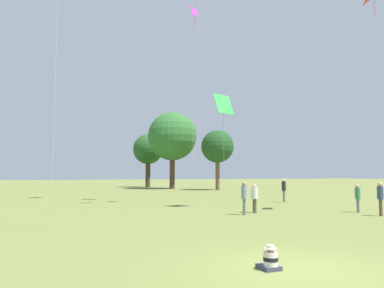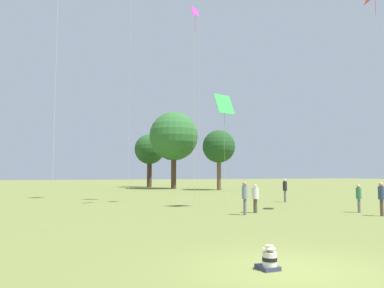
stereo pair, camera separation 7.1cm
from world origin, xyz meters
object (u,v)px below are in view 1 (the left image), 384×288
object	(u,v)px
person_standing_5	(358,196)
person_standing_1	(284,188)
kite_4	(194,24)
person_standing_0	(254,196)
seated_toddler	(270,260)
distant_tree_0	(148,150)
person_standing_3	(244,195)
person_standing_6	(380,195)
kite_5	(224,105)
distant_tree_1	(217,147)
distant_tree_2	(172,136)

from	to	relation	value
person_standing_5	person_standing_1	bearing A→B (deg)	110.61
person_standing_5	kite_4	xyz separation A→B (m)	(-6.69, 8.54, 12.47)
person_standing_0	person_standing_5	xyz separation A→B (m)	(5.62, -2.13, 0.01)
seated_toddler	distant_tree_0	distance (m)	56.40
person_standing_0	distant_tree_0	xyz separation A→B (m)	(5.90, 43.48, 5.46)
distant_tree_0	seated_toddler	bearing A→B (deg)	-102.83
person_standing_1	person_standing_3	world-z (taller)	person_standing_1
person_standing_5	distant_tree_0	xyz separation A→B (m)	(0.27, 45.61, 5.45)
distant_tree_0	kite_4	bearing A→B (deg)	-100.64
person_standing_0	person_standing_6	bearing A→B (deg)	-158.73
seated_toddler	person_standing_1	xyz separation A→B (m)	(13.13, 17.39, 0.89)
kite_5	distant_tree_1	bearing A→B (deg)	92.41
person_standing_0	distant_tree_0	distance (m)	44.22
kite_5	distant_tree_2	size ratio (longest dim) A/B	0.64
person_standing_3	distant_tree_0	xyz separation A→B (m)	(7.02, 44.24, 5.34)
kite_4	distant_tree_1	size ratio (longest dim) A/B	1.74
seated_toddler	person_standing_5	world-z (taller)	person_standing_5
kite_4	distant_tree_0	size ratio (longest dim) A/B	1.62
person_standing_6	kite_5	distance (m)	10.86
distant_tree_2	person_standing_5	bearing A→B (deg)	-92.75
person_standing_1	distant_tree_2	distance (m)	29.92
distant_tree_1	distant_tree_2	world-z (taller)	distant_tree_2
person_standing_0	distant_tree_1	world-z (taller)	distant_tree_1
person_standing_5	distant_tree_2	xyz separation A→B (m)	(1.80, 37.46, 7.03)
person_standing_6	person_standing_3	bearing A→B (deg)	134.30
person_standing_0	distant_tree_2	bearing A→B (deg)	-43.64
person_standing_1	seated_toddler	bearing A→B (deg)	-15.86
person_standing_6	distant_tree_0	xyz separation A→B (m)	(0.61, 47.46, 5.34)
person_standing_0	person_standing_1	world-z (taller)	person_standing_1
person_standing_1	kite_5	distance (m)	9.24
distant_tree_0	distant_tree_2	world-z (taller)	distant_tree_2
distant_tree_0	person_standing_5	bearing A→B (deg)	-90.34
kite_5	distant_tree_1	distance (m)	28.02
kite_5	distant_tree_0	world-z (taller)	distant_tree_0
person_standing_6	distant_tree_1	xyz separation A→B (m)	(6.59, 32.73, 4.99)
distant_tree_0	distant_tree_1	world-z (taller)	distant_tree_0
seated_toddler	kite_5	world-z (taller)	kite_5
person_standing_1	person_standing_5	bearing A→B (deg)	14.63
person_standing_0	person_standing_1	distance (m)	9.06
person_standing_6	person_standing_0	bearing A→B (deg)	124.02
kite_4	distant_tree_2	size ratio (longest dim) A/B	1.25
distant_tree_1	person_standing_3	bearing A→B (deg)	-113.78
person_standing_3	person_standing_6	distance (m)	7.17
kite_4	distant_tree_0	distance (m)	38.37
person_standing_6	distant_tree_1	world-z (taller)	distant_tree_1
seated_toddler	kite_4	bearing A→B (deg)	73.62
person_standing_5	distant_tree_2	world-z (taller)	distant_tree_2
person_standing_1	distant_tree_0	bearing A→B (deg)	-157.74
seated_toddler	kite_4	xyz separation A→B (m)	(5.48, 17.58, 13.21)
kite_4	distant_tree_1	bearing A→B (deg)	77.13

